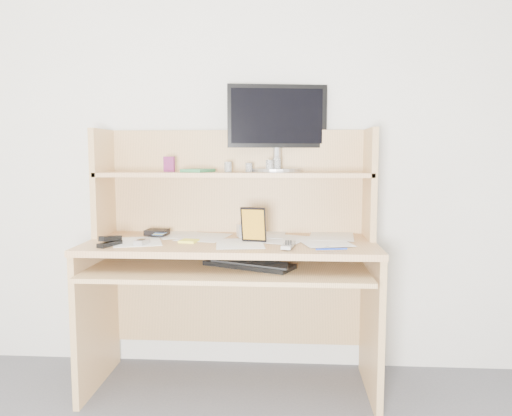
# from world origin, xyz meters

# --- Properties ---
(back_wall) EXTENTS (3.60, 0.04, 2.50)m
(back_wall) POSITION_xyz_m (0.00, 1.80, 1.25)
(back_wall) COLOR silver
(back_wall) RESTS_ON floor
(desk) EXTENTS (1.40, 0.70, 1.30)m
(desk) POSITION_xyz_m (0.00, 1.56, 0.69)
(desk) COLOR tan
(desk) RESTS_ON floor
(paper_clutter) EXTENTS (1.32, 0.54, 0.01)m
(paper_clutter) POSITION_xyz_m (0.00, 1.48, 0.75)
(paper_clutter) COLOR white
(paper_clutter) RESTS_ON desk
(keyboard) EXTENTS (0.44, 0.31, 0.03)m
(keyboard) POSITION_xyz_m (0.10, 1.36, 0.66)
(keyboard) COLOR black
(keyboard) RESTS_ON desk
(tv_remote) EXTENTS (0.07, 0.16, 0.02)m
(tv_remote) POSITION_xyz_m (0.28, 1.31, 0.76)
(tv_remote) COLOR #999894
(tv_remote) RESTS_ON paper_clutter
(flip_phone) EXTENTS (0.06, 0.09, 0.02)m
(flip_phone) POSITION_xyz_m (-0.41, 1.36, 0.77)
(flip_phone) COLOR #B4B3B6
(flip_phone) RESTS_ON paper_clutter
(stapler) EXTENTS (0.08, 0.14, 0.04)m
(stapler) POSITION_xyz_m (-0.54, 1.31, 0.78)
(stapler) COLOR black
(stapler) RESTS_ON paper_clutter
(wallet) EXTENTS (0.12, 0.10, 0.03)m
(wallet) POSITION_xyz_m (-0.40, 1.60, 0.77)
(wallet) COLOR black
(wallet) RESTS_ON paper_clutter
(sticky_note_pad) EXTENTS (0.09, 0.09, 0.01)m
(sticky_note_pad) POSITION_xyz_m (-0.20, 1.44, 0.76)
(sticky_note_pad) COLOR yellow
(sticky_note_pad) RESTS_ON desk
(digital_camera) EXTENTS (0.11, 0.08, 0.06)m
(digital_camera) POSITION_xyz_m (0.07, 1.59, 0.79)
(digital_camera) COLOR silver
(digital_camera) RESTS_ON paper_clutter
(game_case) EXTENTS (0.12, 0.03, 0.17)m
(game_case) POSITION_xyz_m (0.11, 1.42, 0.84)
(game_case) COLOR black
(game_case) RESTS_ON paper_clutter
(blue_pen) EXTENTS (0.14, 0.03, 0.01)m
(blue_pen) POSITION_xyz_m (0.47, 1.25, 0.76)
(blue_pen) COLOR #1838B5
(blue_pen) RESTS_ON paper_clutter
(card_box) EXTENTS (0.06, 0.03, 0.08)m
(card_box) POSITION_xyz_m (-0.34, 1.64, 1.12)
(card_box) COLOR maroon
(card_box) RESTS_ON desk
(shelf_book) EXTENTS (0.16, 0.19, 0.02)m
(shelf_book) POSITION_xyz_m (-0.18, 1.61, 1.09)
(shelf_book) COLOR #2E7551
(shelf_book) RESTS_ON desk
(chip_stack_a) EXTENTS (0.05, 0.05, 0.05)m
(chip_stack_a) POSITION_xyz_m (-0.03, 1.63, 1.11)
(chip_stack_a) COLOR black
(chip_stack_a) RESTS_ON desk
(chip_stack_b) EXTENTS (0.05, 0.05, 0.06)m
(chip_stack_b) POSITION_xyz_m (0.18, 1.61, 1.11)
(chip_stack_b) COLOR silver
(chip_stack_b) RESTS_ON desk
(chip_stack_c) EXTENTS (0.05, 0.05, 0.05)m
(chip_stack_c) POSITION_xyz_m (0.07, 1.66, 1.10)
(chip_stack_c) COLOR black
(chip_stack_c) RESTS_ON desk
(chip_stack_d) EXTENTS (0.05, 0.05, 0.07)m
(chip_stack_d) POSITION_xyz_m (0.22, 1.65, 1.12)
(chip_stack_d) COLOR white
(chip_stack_d) RESTS_ON desk
(monitor) EXTENTS (0.52, 0.26, 0.45)m
(monitor) POSITION_xyz_m (0.22, 1.73, 1.32)
(monitor) COLOR #ACACB1
(monitor) RESTS_ON desk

